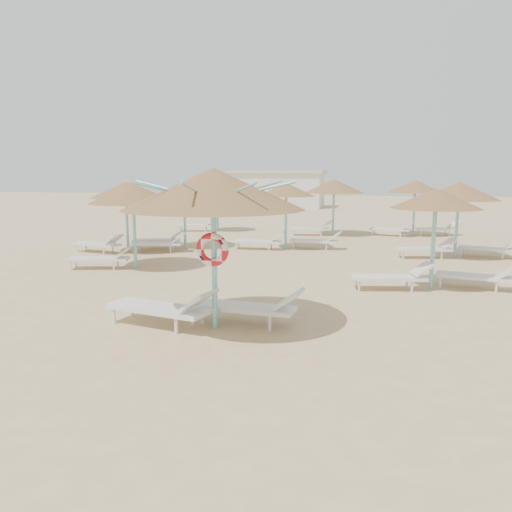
# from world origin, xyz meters

# --- Properties ---
(ground) EXTENTS (120.00, 120.00, 0.00)m
(ground) POSITION_xyz_m (0.00, 0.00, 0.00)
(ground) COLOR #CBB67C
(ground) RESTS_ON ground
(main_palapa) EXTENTS (3.49, 3.49, 3.13)m
(main_palapa) POSITION_xyz_m (-0.14, -0.14, 2.72)
(main_palapa) COLOR #77CACE
(main_palapa) RESTS_ON ground
(lounger_main_a) EXTENTS (2.39, 1.15, 0.84)m
(lounger_main_a) POSITION_xyz_m (-1.13, -0.32, 0.40)
(lounger_main_a) COLOR white
(lounger_main_a) RESTS_ON ground
(lounger_main_b) EXTENTS (2.19, 0.79, 0.78)m
(lounger_main_b) POSITION_xyz_m (0.53, 0.25, 0.37)
(lounger_main_b) COLOR white
(lounger_main_b) RESTS_ON ground
(palapa_field) EXTENTS (21.69, 14.22, 2.72)m
(palapa_field) POSITION_xyz_m (2.75, 10.42, 2.31)
(palapa_field) COLOR #77CACE
(palapa_field) RESTS_ON ground
(service_hut) EXTENTS (8.40, 4.40, 3.25)m
(service_hut) POSITION_xyz_m (-6.00, 35.00, 1.64)
(service_hut) COLOR silver
(service_hut) RESTS_ON ground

